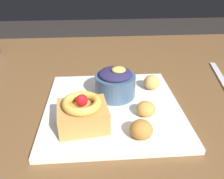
{
  "coord_description": "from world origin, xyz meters",
  "views": [
    {
      "loc": [
        -0.05,
        -0.48,
        1.02
      ],
      "look_at": [
        -0.02,
        -0.05,
        0.77
      ],
      "focal_mm": 36.0,
      "sensor_mm": 36.0,
      "label": 1
    }
  ],
  "objects_px": {
    "fritter_back": "(151,81)",
    "knife": "(220,76)",
    "front_plate": "(113,107)",
    "fritter_front": "(141,129)",
    "cake_slice": "(83,113)",
    "fritter_middle": "(146,109)",
    "berry_ramekin": "(115,83)"
  },
  "relations": [
    {
      "from": "fritter_back",
      "to": "knife",
      "type": "xyz_separation_m",
      "value": [
        0.22,
        0.07,
        -0.03
      ]
    },
    {
      "from": "front_plate",
      "to": "knife",
      "type": "relative_size",
      "value": 1.55
    },
    {
      "from": "fritter_front",
      "to": "fritter_back",
      "type": "distance_m",
      "value": 0.19
    },
    {
      "from": "front_plate",
      "to": "cake_slice",
      "type": "relative_size",
      "value": 2.92
    },
    {
      "from": "cake_slice",
      "to": "fritter_front",
      "type": "relative_size",
      "value": 2.36
    },
    {
      "from": "cake_slice",
      "to": "knife",
      "type": "bearing_deg",
      "value": 28.3
    },
    {
      "from": "front_plate",
      "to": "cake_slice",
      "type": "bearing_deg",
      "value": -131.92
    },
    {
      "from": "knife",
      "to": "fritter_back",
      "type": "bearing_deg",
      "value": 119.6
    },
    {
      "from": "cake_slice",
      "to": "knife",
      "type": "relative_size",
      "value": 0.53
    },
    {
      "from": "cake_slice",
      "to": "fritter_front",
      "type": "height_order",
      "value": "cake_slice"
    },
    {
      "from": "front_plate",
      "to": "cake_slice",
      "type": "distance_m",
      "value": 0.1
    },
    {
      "from": "front_plate",
      "to": "knife",
      "type": "height_order",
      "value": "front_plate"
    },
    {
      "from": "fritter_middle",
      "to": "knife",
      "type": "distance_m",
      "value": 0.31
    },
    {
      "from": "cake_slice",
      "to": "berry_ramekin",
      "type": "height_order",
      "value": "berry_ramekin"
    },
    {
      "from": "fritter_middle",
      "to": "fritter_front",
      "type": "bearing_deg",
      "value": -108.3
    },
    {
      "from": "cake_slice",
      "to": "fritter_middle",
      "type": "bearing_deg",
      "value": 11.9
    },
    {
      "from": "fritter_middle",
      "to": "knife",
      "type": "relative_size",
      "value": 0.2
    },
    {
      "from": "cake_slice",
      "to": "berry_ramekin",
      "type": "relative_size",
      "value": 1.08
    },
    {
      "from": "cake_slice",
      "to": "fritter_back",
      "type": "xyz_separation_m",
      "value": [
        0.16,
        0.14,
        -0.01
      ]
    },
    {
      "from": "cake_slice",
      "to": "fritter_back",
      "type": "height_order",
      "value": "cake_slice"
    },
    {
      "from": "fritter_middle",
      "to": "cake_slice",
      "type": "bearing_deg",
      "value": -168.1
    },
    {
      "from": "fritter_front",
      "to": "fritter_middle",
      "type": "height_order",
      "value": "fritter_front"
    },
    {
      "from": "front_plate",
      "to": "knife",
      "type": "distance_m",
      "value": 0.35
    },
    {
      "from": "fritter_front",
      "to": "fritter_back",
      "type": "height_order",
      "value": "fritter_back"
    },
    {
      "from": "berry_ramekin",
      "to": "fritter_middle",
      "type": "distance_m",
      "value": 0.1
    },
    {
      "from": "fritter_middle",
      "to": "berry_ramekin",
      "type": "bearing_deg",
      "value": 123.86
    },
    {
      "from": "fritter_back",
      "to": "knife",
      "type": "height_order",
      "value": "fritter_back"
    },
    {
      "from": "fritter_back",
      "to": "front_plate",
      "type": "bearing_deg",
      "value": -145.32
    },
    {
      "from": "fritter_middle",
      "to": "fritter_back",
      "type": "distance_m",
      "value": 0.12
    },
    {
      "from": "knife",
      "to": "fritter_middle",
      "type": "bearing_deg",
      "value": 137.72
    },
    {
      "from": "fritter_middle",
      "to": "fritter_back",
      "type": "bearing_deg",
      "value": 71.94
    },
    {
      "from": "front_plate",
      "to": "berry_ramekin",
      "type": "height_order",
      "value": "berry_ramekin"
    }
  ]
}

